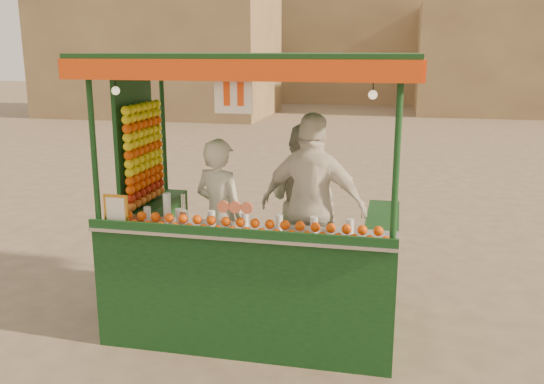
% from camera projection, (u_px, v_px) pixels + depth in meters
% --- Properties ---
extents(ground, '(90.00, 90.00, 0.00)m').
position_uv_depth(ground, '(222.00, 325.00, 6.29)').
color(ground, brown).
rests_on(ground, ground).
extents(building_left, '(10.00, 6.00, 6.00)m').
position_uv_depth(building_left, '(161.00, 48.00, 26.42)').
color(building_left, '#9D8459').
rests_on(building_left, ground).
extents(building_right, '(9.00, 6.00, 5.00)m').
position_uv_depth(building_right, '(517.00, 59.00, 27.02)').
color(building_right, '#9D8459').
rests_on(building_right, ground).
extents(building_center, '(14.00, 7.00, 7.00)m').
position_uv_depth(building_center, '(338.00, 40.00, 34.34)').
color(building_center, '#9D8459').
rests_on(building_center, ground).
extents(juice_cart, '(3.15, 2.04, 2.87)m').
position_uv_depth(juice_cart, '(249.00, 244.00, 6.07)').
color(juice_cart, black).
rests_on(juice_cart, ground).
extents(vendor_left, '(0.72, 0.60, 1.68)m').
position_uv_depth(vendor_left, '(220.00, 216.00, 6.18)').
color(vendor_left, silver).
rests_on(vendor_left, ground).
extents(vendor_middle, '(1.06, 0.96, 1.76)m').
position_uv_depth(vendor_middle, '(302.00, 201.00, 6.65)').
color(vendor_middle, beige).
rests_on(vendor_middle, ground).
extents(vendor_right, '(1.22, 0.69, 1.96)m').
position_uv_depth(vendor_right, '(313.00, 207.00, 6.02)').
color(vendor_right, white).
rests_on(vendor_right, ground).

